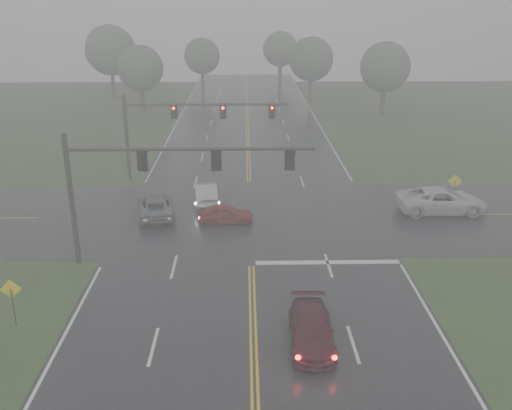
{
  "coord_description": "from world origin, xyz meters",
  "views": [
    {
      "loc": [
        -0.33,
        -15.87,
        14.79
      ],
      "look_at": [
        0.31,
        16.0,
        3.07
      ],
      "focal_mm": 40.0,
      "sensor_mm": 36.0,
      "label": 1
    }
  ],
  "objects_px": {
    "signal_gantry_far": "(177,120)",
    "sedan_red": "(226,223)",
    "signal_gantry_near": "(145,174)",
    "car_grey": "(156,216)",
    "sedan_silver": "(206,203)",
    "pickup_white": "(440,212)",
    "sedan_maroon": "(311,343)"
  },
  "relations": [
    {
      "from": "signal_gantry_near",
      "to": "sedan_silver",
      "type": "bearing_deg",
      "value": 75.46
    },
    {
      "from": "sedan_red",
      "to": "car_grey",
      "type": "xyz_separation_m",
      "value": [
        -5.03,
        1.44,
        0.0
      ]
    },
    {
      "from": "sedan_maroon",
      "to": "sedan_silver",
      "type": "distance_m",
      "value": 19.68
    },
    {
      "from": "sedan_silver",
      "to": "sedan_maroon",
      "type": "bearing_deg",
      "value": 101.76
    },
    {
      "from": "pickup_white",
      "to": "sedan_silver",
      "type": "bearing_deg",
      "value": 80.89
    },
    {
      "from": "sedan_silver",
      "to": "car_grey",
      "type": "height_order",
      "value": "sedan_silver"
    },
    {
      "from": "signal_gantry_near",
      "to": "signal_gantry_far",
      "type": "relative_size",
      "value": 1.02
    },
    {
      "from": "sedan_silver",
      "to": "pickup_white",
      "type": "distance_m",
      "value": 17.32
    },
    {
      "from": "car_grey",
      "to": "signal_gantry_near",
      "type": "bearing_deg",
      "value": 85.25
    },
    {
      "from": "sedan_red",
      "to": "signal_gantry_near",
      "type": "relative_size",
      "value": 0.27
    },
    {
      "from": "car_grey",
      "to": "pickup_white",
      "type": "height_order",
      "value": "pickup_white"
    },
    {
      "from": "signal_gantry_far",
      "to": "signal_gantry_near",
      "type": "bearing_deg",
      "value": -89.89
    },
    {
      "from": "signal_gantry_far",
      "to": "sedan_red",
      "type": "bearing_deg",
      "value": -67.13
    },
    {
      "from": "sedan_silver",
      "to": "signal_gantry_near",
      "type": "bearing_deg",
      "value": 69.75
    },
    {
      "from": "sedan_maroon",
      "to": "car_grey",
      "type": "distance_m",
      "value": 18.63
    },
    {
      "from": "pickup_white",
      "to": "car_grey",
      "type": "bearing_deg",
      "value": 89.5
    },
    {
      "from": "signal_gantry_far",
      "to": "sedan_maroon",
      "type": "bearing_deg",
      "value": -70.94
    },
    {
      "from": "car_grey",
      "to": "signal_gantry_far",
      "type": "relative_size",
      "value": 0.39
    },
    {
      "from": "car_grey",
      "to": "signal_gantry_near",
      "type": "height_order",
      "value": "signal_gantry_near"
    },
    {
      "from": "sedan_red",
      "to": "pickup_white",
      "type": "bearing_deg",
      "value": -84.68
    },
    {
      "from": "sedan_red",
      "to": "sedan_silver",
      "type": "distance_m",
      "value": 4.39
    },
    {
      "from": "car_grey",
      "to": "sedan_red",
      "type": "bearing_deg",
      "value": 153.22
    },
    {
      "from": "sedan_silver",
      "to": "signal_gantry_near",
      "type": "xyz_separation_m",
      "value": [
        -2.63,
        -10.15,
        5.45
      ]
    },
    {
      "from": "sedan_red",
      "to": "signal_gantry_far",
      "type": "height_order",
      "value": "signal_gantry_far"
    },
    {
      "from": "sedan_maroon",
      "to": "sedan_red",
      "type": "distance_m",
      "value": 15.29
    },
    {
      "from": "sedan_red",
      "to": "car_grey",
      "type": "height_order",
      "value": "car_grey"
    },
    {
      "from": "sedan_maroon",
      "to": "pickup_white",
      "type": "xyz_separation_m",
      "value": [
        11.25,
        16.43,
        0.0
      ]
    },
    {
      "from": "car_grey",
      "to": "signal_gantry_far",
      "type": "height_order",
      "value": "signal_gantry_far"
    },
    {
      "from": "pickup_white",
      "to": "signal_gantry_far",
      "type": "distance_m",
      "value": 22.12
    },
    {
      "from": "sedan_maroon",
      "to": "sedan_silver",
      "type": "bearing_deg",
      "value": 109.11
    },
    {
      "from": "sedan_silver",
      "to": "car_grey",
      "type": "xyz_separation_m",
      "value": [
        -3.42,
        -2.65,
        0.0
      ]
    },
    {
      "from": "sedan_silver",
      "to": "car_grey",
      "type": "distance_m",
      "value": 4.33
    }
  ]
}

